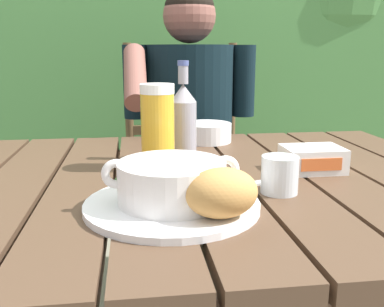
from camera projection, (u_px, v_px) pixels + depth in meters
The scene contains 13 objects.
dining_table at pixel (209, 218), 0.95m from camera, with size 1.18×0.91×0.74m.
hedge_backdrop at pixel (167, 52), 2.54m from camera, with size 3.76×0.99×2.39m.
chair_near_diner at pixel (185, 171), 1.85m from camera, with size 0.49×0.41×1.03m.
person_eating at pixel (190, 127), 1.60m from camera, with size 0.48×0.47×1.22m.
serving_plate at pixel (172, 205), 0.74m from camera, with size 0.30×0.30×0.01m.
soup_bowl at pixel (172, 181), 0.73m from camera, with size 0.23×0.18×0.08m.
bread_roll at pixel (222, 193), 0.66m from camera, with size 0.13×0.10×0.08m.
beer_glass at pixel (158, 127), 0.96m from camera, with size 0.08×0.08×0.19m.
beer_bottle at pixel (183, 120), 1.04m from camera, with size 0.06×0.06×0.24m.
water_glass_small at pixel (280, 175), 0.81m from camera, with size 0.07×0.07×0.07m.
butter_tub at pixel (312, 159), 0.96m from camera, with size 0.13×0.10×0.05m.
table_knife at pixel (244, 185), 0.85m from camera, with size 0.15×0.07×0.01m.
diner_bowl at pixel (207, 132), 1.27m from camera, with size 0.14×0.14×0.05m.
Camera 1 is at (-0.16, -0.88, 1.00)m, focal length 40.72 mm.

